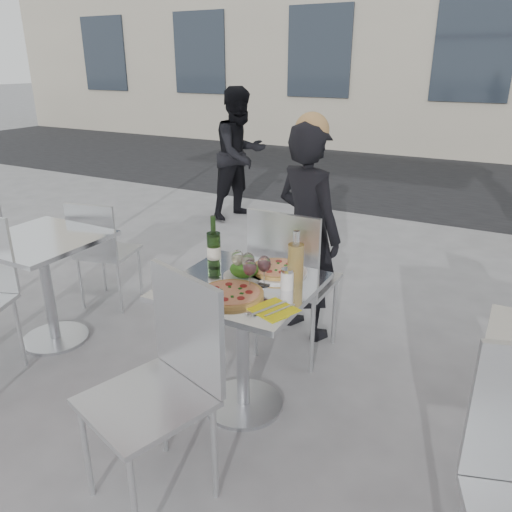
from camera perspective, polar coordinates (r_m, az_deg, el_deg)
The scene contains 21 objects.
ground at distance 2.93m, azimuth -1.46°, elevation -16.68°, with size 80.00×80.00×0.00m, color slate.
street_asphalt at distance 8.76m, azimuth 20.33°, elevation 8.13°, with size 24.00×5.00×0.00m, color black.
main_table at distance 2.63m, azimuth -1.56°, elevation -7.38°, with size 0.72×0.72×0.75m.
side_table_left at distance 3.55m, azimuth -23.05°, elevation -1.28°, with size 0.72×0.72×0.75m.
chair_far at distance 3.06m, azimuth 3.97°, elevation -1.95°, with size 0.46×0.47×1.00m.
chair_near at distance 2.16m, azimuth -10.31°, elevation -12.97°, with size 0.58×0.59×1.00m.
side_chair_lfar at distance 3.94m, azimuth -17.29°, elevation 1.10°, with size 0.47×0.48×0.85m.
woman_diner at distance 3.35m, azimuth 5.94°, elevation 2.63°, with size 0.54×0.35×1.47m, color black.
pedestrian_a at distance 6.07m, azimuth -1.80°, elevation 11.54°, with size 0.75×0.59×1.55m, color black.
pizza_near at distance 2.41m, azimuth -2.88°, elevation -4.34°, with size 0.32×0.32×0.02m.
pizza_far at distance 2.66m, azimuth 2.42°, elevation -1.59°, with size 0.32×0.32×0.03m.
salad_plate at distance 2.60m, azimuth -1.35°, elevation -1.67°, with size 0.22×0.22×0.09m.
wine_bottle at distance 2.70m, azimuth -4.84°, elevation 0.89°, with size 0.07×0.08×0.29m.
carafe at distance 2.48m, azimuth 4.54°, elevation -0.90°, with size 0.08×0.08×0.29m.
sugar_shaker at distance 2.46m, azimuth 3.58°, elevation -2.63°, with size 0.06×0.06×0.11m.
wineglass_white_a at distance 2.55m, azimuth -2.09°, elevation -0.35°, with size 0.07×0.07×0.16m.
wineglass_white_b at distance 2.52m, azimuth -0.91°, elevation -0.66°, with size 0.07×0.07×0.16m.
wineglass_red_a at distance 2.44m, azimuth -0.72°, elevation -1.44°, with size 0.07×0.07×0.16m.
wineglass_red_b at distance 2.48m, azimuth 0.94°, elevation -1.03°, with size 0.07×0.07×0.16m.
napkin_left at distance 2.48m, azimuth -8.97°, elevation -3.95°, with size 0.24×0.24×0.01m.
napkin_right at distance 2.28m, azimuth 2.05°, elevation -6.11°, with size 0.23×0.23×0.01m.
Camera 1 is at (1.16, -2.00, 1.80)m, focal length 35.00 mm.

